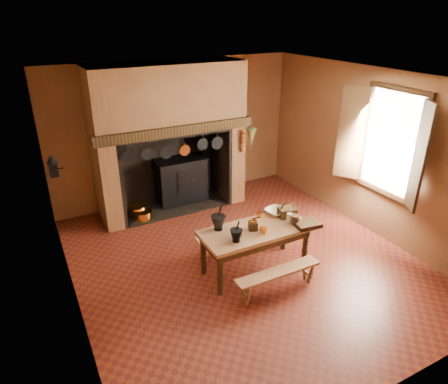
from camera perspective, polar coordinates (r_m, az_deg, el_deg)
name	(u,v)px	position (r m, az deg, el deg)	size (l,w,h in m)	color
floor	(244,260)	(6.44, 2.82, -9.69)	(5.50, 5.50, 0.00)	maroon
ceiling	(248,80)	(5.38, 3.46, 15.75)	(5.50, 5.50, 0.00)	silver
back_wall	(176,132)	(8.12, -6.92, 8.53)	(5.00, 0.02, 2.80)	olive
wall_left	(63,217)	(5.08, -22.02, -3.35)	(0.02, 5.50, 2.80)	olive
wall_right	(372,153)	(7.30, 20.34, 5.29)	(0.02, 5.50, 2.80)	olive
wall_front	(403,285)	(3.97, 24.19, -12.02)	(5.00, 0.02, 2.80)	olive
chimney_breast	(168,118)	(7.51, -8.00, 10.41)	(2.95, 0.96, 2.80)	olive
iron_range	(182,180)	(8.14, -6.09, 1.77)	(1.12, 0.55, 1.60)	black
hearth_pans	(138,212)	(7.83, -12.18, -2.80)	(0.51, 0.62, 0.20)	orange
hanging_pans	(177,150)	(7.17, -6.68, 6.04)	(1.92, 0.29, 0.27)	black
onion_string	(243,141)	(7.72, 2.73, 7.29)	(0.12, 0.10, 0.46)	#B15C20
herb_bunch	(251,137)	(7.79, 3.90, 7.82)	(0.20, 0.20, 0.35)	olive
window	(387,143)	(6.85, 22.25, 6.44)	(0.39, 1.75, 1.76)	white
wall_coffee_mill	(53,165)	(6.47, -23.26, 3.52)	(0.23, 0.16, 0.31)	black
work_table	(255,235)	(5.93, 4.52, -6.21)	(1.64, 0.73, 0.71)	tan
bench_front	(278,276)	(5.69, 7.73, -11.82)	(1.28, 0.22, 0.36)	tan
bench_back	(236,235)	(6.51, 1.72, -6.22)	(1.38, 0.24, 0.39)	tan
mortar_large	(218,222)	(5.78, -0.84, -4.30)	(0.22, 0.22, 0.37)	black
mortar_small	(236,235)	(5.51, 1.75, -6.15)	(0.18, 0.18, 0.31)	black
coffee_grinder	(253,225)	(5.81, 4.17, -4.73)	(0.19, 0.16, 0.20)	#331F10
brass_mug_a	(240,233)	(5.66, 2.24, -5.89)	(0.08, 0.08, 0.09)	orange
brass_mug_b	(259,215)	(6.17, 5.05, -3.27)	(0.07, 0.07, 0.08)	orange
mixing_bowl	(276,212)	(6.30, 7.47, -2.79)	(0.33, 0.33, 0.08)	beige
stoneware_crock	(295,220)	(6.02, 10.15, -3.96)	(0.12, 0.12, 0.15)	brown
glass_jar	(289,218)	(6.06, 9.32, -3.68)	(0.09, 0.09, 0.15)	beige
wicker_basket	(287,212)	(6.22, 9.03, -2.84)	(0.30, 0.24, 0.25)	#503318
wooden_tray	(307,224)	(6.03, 11.81, -4.53)	(0.37, 0.27, 0.06)	#331F10
brass_cup	(263,230)	(5.75, 5.64, -5.47)	(0.12, 0.12, 0.09)	orange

